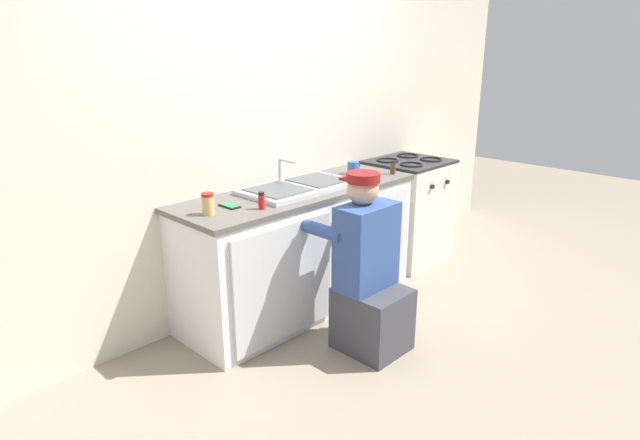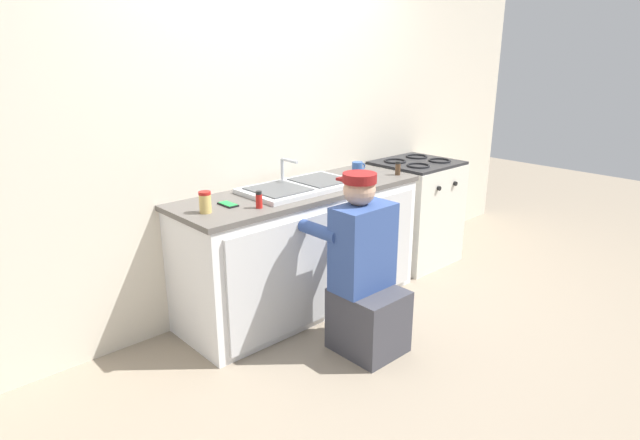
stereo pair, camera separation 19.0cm
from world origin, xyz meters
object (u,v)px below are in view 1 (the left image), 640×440
at_px(cell_phone, 230,206).
at_px(spice_bottle_red, 262,201).
at_px(stove_range, 407,210).
at_px(sink_double_basin, 299,187).
at_px(spice_bottle_pepper, 393,167).
at_px(condiment_jar, 208,204).
at_px(coffee_mug, 353,168).
at_px(plumber_person, 368,278).

bearing_deg(cell_phone, spice_bottle_red, -58.77).
relative_size(stove_range, cell_phone, 6.40).
xyz_separation_m(sink_double_basin, cell_phone, (-0.58, -0.00, -0.01)).
bearing_deg(cell_phone, stove_range, 0.00).
bearing_deg(sink_double_basin, spice_bottle_pepper, -12.38).
relative_size(condiment_jar, spice_bottle_red, 1.22).
xyz_separation_m(sink_double_basin, coffee_mug, (0.61, 0.04, 0.03)).
bearing_deg(spice_bottle_red, condiment_jar, 155.04).
xyz_separation_m(condiment_jar, spice_bottle_red, (0.29, -0.13, -0.01)).
height_order(sink_double_basin, plumber_person, plumber_person).
bearing_deg(sink_double_basin, coffee_mug, 4.01).
height_order(stove_range, spice_bottle_red, spice_bottle_red).
relative_size(sink_double_basin, spice_bottle_pepper, 7.62).
height_order(plumber_person, coffee_mug, plumber_person).
bearing_deg(stove_range, cell_phone, -180.00).
distance_m(spice_bottle_red, cell_phone, 0.21).
distance_m(coffee_mug, spice_bottle_pepper, 0.30).
xyz_separation_m(coffee_mug, spice_bottle_red, (-1.09, -0.22, 0.00)).
bearing_deg(cell_phone, spice_bottle_pepper, -7.23).
distance_m(coffee_mug, spice_bottle_red, 1.11).
xyz_separation_m(plumber_person, coffee_mug, (0.71, 0.74, 0.46)).
xyz_separation_m(stove_range, spice_bottle_pepper, (-0.47, -0.18, 0.48)).
distance_m(stove_range, spice_bottle_red, 1.84).
distance_m(stove_range, cell_phone, 1.93).
xyz_separation_m(plumber_person, condiment_jar, (-0.67, 0.65, 0.48)).
xyz_separation_m(spice_bottle_pepper, cell_phone, (-1.40, 0.18, -0.04)).
relative_size(coffee_mug, spice_bottle_pepper, 1.20).
xyz_separation_m(sink_double_basin, condiment_jar, (-0.76, -0.04, 0.05)).
bearing_deg(sink_double_basin, plumber_person, -97.44).
xyz_separation_m(spice_bottle_red, cell_phone, (-0.11, 0.18, -0.04)).
distance_m(sink_double_basin, coffee_mug, 0.62).
distance_m(plumber_person, coffee_mug, 1.12).
bearing_deg(condiment_jar, spice_bottle_red, -24.96).
bearing_deg(spice_bottle_red, coffee_mug, 11.49).
xyz_separation_m(plumber_person, spice_bottle_pepper, (0.91, 0.52, 0.46)).
bearing_deg(condiment_jar, spice_bottle_pepper, -4.89).
height_order(stove_range, condiment_jar, condiment_jar).
relative_size(coffee_mug, condiment_jar, 0.98).
relative_size(spice_bottle_pepper, cell_phone, 0.75).
bearing_deg(plumber_person, coffee_mug, 46.44).
height_order(plumber_person, cell_phone, plumber_person).
relative_size(plumber_person, cell_phone, 7.89).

